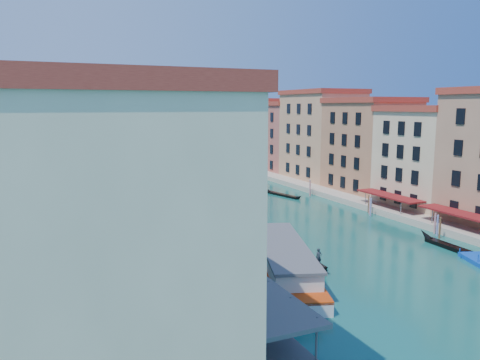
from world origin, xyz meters
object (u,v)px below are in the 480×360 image
object	(u,v)px
gondola_right	(460,248)
vaporetto_near	(283,260)
gondola_fore	(300,254)
vaporetto_far	(178,196)
vaporetto_stop	(242,313)

from	to	relation	value
gondola_right	vaporetto_near	bearing A→B (deg)	176.26
gondola_fore	vaporetto_near	bearing A→B (deg)	-135.97
vaporetto_far	gondola_fore	distance (m)	35.17
vaporetto_stop	gondola_right	xyz separation A→B (m)	(31.99, 7.43, -0.94)
gondola_right	gondola_fore	bearing A→B (deg)	164.34
vaporetto_far	gondola_right	xyz separation A→B (m)	(23.01, -40.87, -1.02)
gondola_fore	gondola_right	bearing A→B (deg)	-13.99
vaporetto_stop	vaporetto_near	distance (m)	13.36
vaporetto_stop	gondola_fore	size ratio (longest dim) A/B	1.24
vaporetto_far	gondola_fore	size ratio (longest dim) A/B	1.76
vaporetto_near	vaporetto_far	world-z (taller)	vaporetto_far
vaporetto_far	vaporetto_stop	bearing A→B (deg)	-112.92
vaporetto_stop	vaporetto_near	size ratio (longest dim) A/B	0.75
vaporetto_near	vaporetto_far	bearing A→B (deg)	109.30
vaporetto_near	vaporetto_far	distance (m)	38.50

